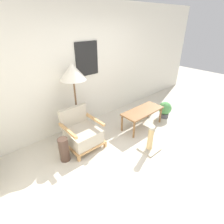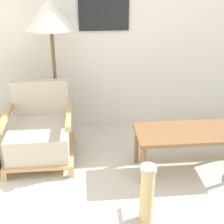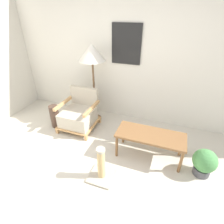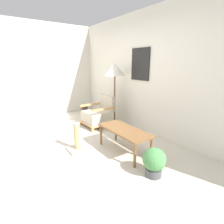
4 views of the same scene
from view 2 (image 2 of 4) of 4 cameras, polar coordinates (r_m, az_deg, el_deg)
name	(u,v)px [view 2 (image 2 of 4)]	position (r m, az deg, el deg)	size (l,w,h in m)	color
wall_back	(120,15)	(3.67, 1.42, 17.32)	(8.00, 0.09, 2.70)	silver
armchair	(40,134)	(3.28, -13.06, -3.96)	(0.68, 0.69, 0.77)	tan
floor_lamp	(50,17)	(3.30, -11.25, 16.71)	(0.52, 0.52, 1.59)	brown
coffee_table	(191,136)	(3.07, 14.30, -4.25)	(1.06, 0.45, 0.44)	brown
scratching_post	(146,205)	(2.52, 6.29, -16.49)	(0.36, 0.36, 0.54)	#B2A893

